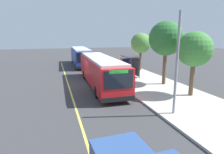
{
  "coord_description": "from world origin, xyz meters",
  "views": [
    {
      "loc": [
        20.29,
        -3.47,
        5.11
      ],
      "look_at": [
        3.36,
        1.59,
        1.31
      ],
      "focal_mm": 31.22,
      "sensor_mm": 36.0,
      "label": 1
    }
  ],
  "objects": [
    {
      "name": "sidewalk_curb",
      "position": [
        0.0,
        6.0,
        0.07
      ],
      "size": [
        44.0,
        6.4,
        0.15
      ],
      "primitive_type": "cube",
      "color": "#B7B2A8",
      "rests_on": "ground_plane"
    },
    {
      "name": "waiting_bench",
      "position": [
        -1.61,
        5.54,
        0.63
      ],
      "size": [
        1.6,
        0.48,
        0.95
      ],
      "color": "brown",
      "rests_on": "sidewalk_curb"
    },
    {
      "name": "utility_pole",
      "position": [
        10.04,
        3.77,
        3.35
      ],
      "size": [
        0.16,
        0.16,
        6.4
      ],
      "primitive_type": "cylinder",
      "color": "gray",
      "rests_on": "sidewalk_curb"
    },
    {
      "name": "street_tree_upstreet",
      "position": [
        -5.46,
        8.51,
        3.99
      ],
      "size": [
        2.86,
        2.86,
        5.3
      ],
      "color": "brown",
      "rests_on": "sidewalk_curb"
    },
    {
      "name": "street_tree_near_shelter",
      "position": [
        2.96,
        7.32,
        4.77
      ],
      "size": [
        3.43,
        3.43,
        6.37
      ],
      "color": "brown",
      "rests_on": "sidewalk_curb"
    },
    {
      "name": "street_tree_downstreet",
      "position": [
        7.07,
        7.42,
        3.98
      ],
      "size": [
        2.85,
        2.85,
        5.29
      ],
      "color": "brown",
      "rests_on": "sidewalk_curb"
    },
    {
      "name": "ground_plane",
      "position": [
        0.0,
        0.0,
        0.0
      ],
      "size": [
        120.0,
        120.0,
        0.0
      ],
      "primitive_type": "plane",
      "color": "#38383A"
    },
    {
      "name": "transit_bus_main",
      "position": [
        1.2,
        1.01,
        1.62
      ],
      "size": [
        12.61,
        2.83,
        2.95
      ],
      "color": "red",
      "rests_on": "ground_plane"
    },
    {
      "name": "lane_stripe_center",
      "position": [
        0.0,
        -2.2,
        0.0
      ],
      "size": [
        36.0,
        0.14,
        0.01
      ],
      "primitive_type": "cube",
      "color": "#E0D64C",
      "rests_on": "ground_plane"
    },
    {
      "name": "pedestrian_commuter",
      "position": [
        -2.76,
        3.91,
        1.12
      ],
      "size": [
        0.24,
        0.4,
        1.69
      ],
      "color": "#282D47",
      "rests_on": "sidewalk_curb"
    },
    {
      "name": "route_sign_post",
      "position": [
        0.8,
        3.34,
        1.96
      ],
      "size": [
        0.44,
        0.08,
        2.8
      ],
      "color": "#333338",
      "rests_on": "sidewalk_curb"
    },
    {
      "name": "bus_shelter",
      "position": [
        -1.8,
        5.57,
        1.92
      ],
      "size": [
        2.9,
        1.6,
        2.48
      ],
      "color": "#333338",
      "rests_on": "sidewalk_curb"
    },
    {
      "name": "transit_bus_second",
      "position": [
        -13.34,
        0.96,
        1.62
      ],
      "size": [
        11.68,
        2.93,
        2.95
      ],
      "color": "navy",
      "rests_on": "ground_plane"
    }
  ]
}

